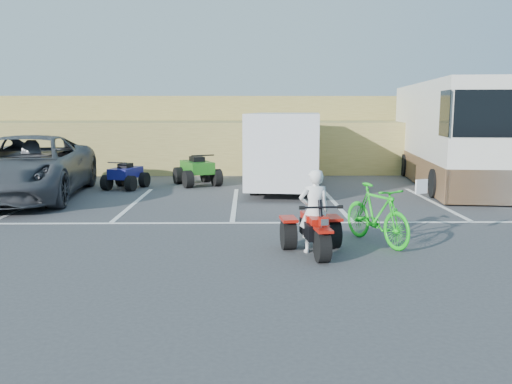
{
  "coord_description": "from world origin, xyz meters",
  "views": [
    {
      "loc": [
        0.34,
        -9.4,
        2.51
      ],
      "look_at": [
        0.5,
        0.43,
        1.0
      ],
      "focal_mm": 38.0,
      "sensor_mm": 36.0,
      "label": 1
    }
  ],
  "objects_px": {
    "red_trike_atv": "(315,254)",
    "quad_atv_green": "(197,185)",
    "rider": "(314,211)",
    "grey_pickup": "(26,167)",
    "green_dirt_bike": "(377,214)",
    "quad_atv_blue": "(126,188)",
    "cargo_trailer": "(286,149)",
    "rv_motorhome": "(450,141)"
  },
  "relations": [
    {
      "from": "rider",
      "to": "quad_atv_green",
      "type": "relative_size",
      "value": 0.91
    },
    {
      "from": "rider",
      "to": "quad_atv_green",
      "type": "bearing_deg",
      "value": -77.77
    },
    {
      "from": "cargo_trailer",
      "to": "quad_atv_green",
      "type": "height_order",
      "value": "cargo_trailer"
    },
    {
      "from": "cargo_trailer",
      "to": "rv_motorhome",
      "type": "xyz_separation_m",
      "value": [
        5.66,
        1.34,
        0.15
      ]
    },
    {
      "from": "red_trike_atv",
      "to": "rv_motorhome",
      "type": "relative_size",
      "value": 0.15
    },
    {
      "from": "green_dirt_bike",
      "to": "quad_atv_green",
      "type": "height_order",
      "value": "green_dirt_bike"
    },
    {
      "from": "grey_pickup",
      "to": "cargo_trailer",
      "type": "height_order",
      "value": "cargo_trailer"
    },
    {
      "from": "grey_pickup",
      "to": "quad_atv_blue",
      "type": "relative_size",
      "value": 4.6
    },
    {
      "from": "green_dirt_bike",
      "to": "quad_atv_green",
      "type": "bearing_deg",
      "value": 92.57
    },
    {
      "from": "red_trike_atv",
      "to": "quad_atv_green",
      "type": "distance_m",
      "value": 9.23
    },
    {
      "from": "green_dirt_bike",
      "to": "grey_pickup",
      "type": "height_order",
      "value": "grey_pickup"
    },
    {
      "from": "green_dirt_bike",
      "to": "quad_atv_blue",
      "type": "xyz_separation_m",
      "value": [
        -6.28,
        7.26,
        -0.56
      ]
    },
    {
      "from": "cargo_trailer",
      "to": "red_trike_atv",
      "type": "bearing_deg",
      "value": -83.02
    },
    {
      "from": "red_trike_atv",
      "to": "rider",
      "type": "height_order",
      "value": "rider"
    },
    {
      "from": "green_dirt_bike",
      "to": "red_trike_atv",
      "type": "bearing_deg",
      "value": -173.58
    },
    {
      "from": "red_trike_atv",
      "to": "cargo_trailer",
      "type": "relative_size",
      "value": 0.27
    },
    {
      "from": "red_trike_atv",
      "to": "quad_atv_green",
      "type": "relative_size",
      "value": 0.88
    },
    {
      "from": "red_trike_atv",
      "to": "grey_pickup",
      "type": "distance_m",
      "value": 9.69
    },
    {
      "from": "rider",
      "to": "grey_pickup",
      "type": "xyz_separation_m",
      "value": [
        -7.41,
        6.01,
        0.14
      ]
    },
    {
      "from": "quad_atv_blue",
      "to": "quad_atv_green",
      "type": "xyz_separation_m",
      "value": [
        2.2,
        0.78,
        0.0
      ]
    },
    {
      "from": "cargo_trailer",
      "to": "quad_atv_blue",
      "type": "height_order",
      "value": "cargo_trailer"
    },
    {
      "from": "rider",
      "to": "rv_motorhome",
      "type": "height_order",
      "value": "rv_motorhome"
    },
    {
      "from": "green_dirt_bike",
      "to": "rv_motorhome",
      "type": "distance_m",
      "value": 9.5
    },
    {
      "from": "rider",
      "to": "cargo_trailer",
      "type": "distance_m",
      "value": 7.61
    },
    {
      "from": "red_trike_atv",
      "to": "quad_atv_blue",
      "type": "bearing_deg",
      "value": 116.31
    },
    {
      "from": "rv_motorhome",
      "to": "quad_atv_green",
      "type": "height_order",
      "value": "rv_motorhome"
    },
    {
      "from": "rider",
      "to": "green_dirt_bike",
      "type": "xyz_separation_m",
      "value": [
        1.25,
        0.58,
        -0.18
      ]
    },
    {
      "from": "red_trike_atv",
      "to": "grey_pickup",
      "type": "relative_size",
      "value": 0.23
    },
    {
      "from": "red_trike_atv",
      "to": "quad_atv_green",
      "type": "height_order",
      "value": "quad_atv_green"
    },
    {
      "from": "green_dirt_bike",
      "to": "cargo_trailer",
      "type": "height_order",
      "value": "cargo_trailer"
    },
    {
      "from": "green_dirt_bike",
      "to": "grey_pickup",
      "type": "relative_size",
      "value": 0.29
    },
    {
      "from": "green_dirt_bike",
      "to": "rv_motorhome",
      "type": "xyz_separation_m",
      "value": [
        4.45,
        8.35,
        0.88
      ]
    },
    {
      "from": "grey_pickup",
      "to": "rv_motorhome",
      "type": "xyz_separation_m",
      "value": [
        13.11,
        2.92,
        0.56
      ]
    },
    {
      "from": "rider",
      "to": "cargo_trailer",
      "type": "relative_size",
      "value": 0.28
    },
    {
      "from": "rv_motorhome",
      "to": "quad_atv_green",
      "type": "xyz_separation_m",
      "value": [
        -8.53,
        -0.3,
        -1.44
      ]
    },
    {
      "from": "quad_atv_green",
      "to": "cargo_trailer",
      "type": "bearing_deg",
      "value": -43.6
    },
    {
      "from": "rv_motorhome",
      "to": "cargo_trailer",
      "type": "bearing_deg",
      "value": -159.57
    },
    {
      "from": "rider",
      "to": "grey_pickup",
      "type": "height_order",
      "value": "grey_pickup"
    },
    {
      "from": "quad_atv_green",
      "to": "red_trike_atv",
      "type": "bearing_deg",
      "value": -95.64
    },
    {
      "from": "red_trike_atv",
      "to": "rider",
      "type": "relative_size",
      "value": 0.97
    },
    {
      "from": "rider",
      "to": "quad_atv_blue",
      "type": "bearing_deg",
      "value": -63.28
    },
    {
      "from": "red_trike_atv",
      "to": "rider",
      "type": "xyz_separation_m",
      "value": [
        -0.02,
        0.15,
        0.74
      ]
    }
  ]
}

